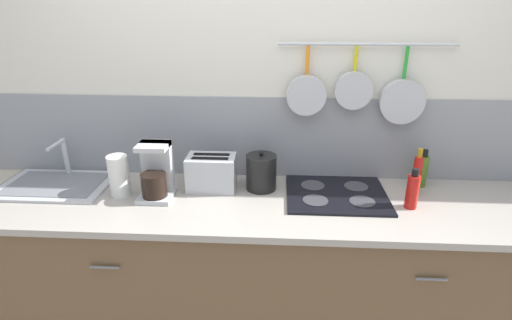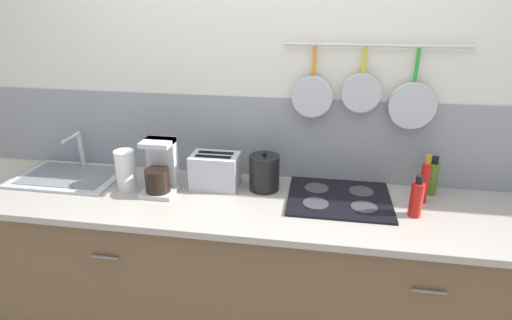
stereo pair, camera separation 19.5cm
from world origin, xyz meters
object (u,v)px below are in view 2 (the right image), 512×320
at_px(toaster, 215,171).
at_px(bottle_olive_oil, 432,178).
at_px(kettle, 264,172).
at_px(bottle_cooking_wine, 424,182).
at_px(coffee_maker, 160,171).
at_px(paper_towel_roll, 126,170).
at_px(bottle_sesame_oil, 417,199).

xyz_separation_m(toaster, bottle_olive_oil, (1.15, 0.10, -0.00)).
xyz_separation_m(kettle, bottle_cooking_wine, (0.81, -0.02, 0.02)).
bearing_deg(coffee_maker, paper_towel_roll, -179.23).
bearing_deg(kettle, paper_towel_roll, -170.59).
distance_m(bottle_sesame_oil, bottle_olive_oil, 0.29).
xyz_separation_m(paper_towel_roll, coffee_maker, (0.20, 0.00, 0.01)).
distance_m(kettle, bottle_olive_oil, 0.88).
bearing_deg(coffee_maker, kettle, 12.46).
distance_m(kettle, bottle_sesame_oil, 0.77).
bearing_deg(paper_towel_roll, toaster, 12.58).
bearing_deg(toaster, paper_towel_roll, -167.42).
relative_size(kettle, bottle_sesame_oil, 1.04).
height_order(paper_towel_roll, toaster, paper_towel_roll).
height_order(coffee_maker, bottle_olive_oil, coffee_maker).
relative_size(paper_towel_roll, kettle, 1.02).
bearing_deg(bottle_olive_oil, bottle_cooking_wine, -121.11).
relative_size(coffee_maker, kettle, 1.34).
relative_size(paper_towel_roll, bottle_olive_oil, 1.04).
bearing_deg(coffee_maker, bottle_sesame_oil, -2.40).
height_order(paper_towel_roll, bottle_olive_oil, paper_towel_roll).
bearing_deg(paper_towel_roll, coffee_maker, 0.77).
height_order(coffee_maker, toaster, coffee_maker).
height_order(toaster, bottle_cooking_wine, bottle_cooking_wine).
distance_m(bottle_cooking_wine, bottle_olive_oil, 0.13).
distance_m(toaster, bottle_olive_oil, 1.15).
relative_size(paper_towel_roll, bottle_sesame_oil, 1.06).
bearing_deg(bottle_sesame_oil, coffee_maker, 177.60).
height_order(bottle_cooking_wine, bottle_olive_oil, bottle_cooking_wine).
distance_m(coffee_maker, bottle_cooking_wine, 1.36).
bearing_deg(toaster, bottle_sesame_oil, -8.69).
height_order(paper_towel_roll, kettle, paper_towel_roll).
xyz_separation_m(paper_towel_roll, bottle_sesame_oil, (1.48, -0.05, -0.02)).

